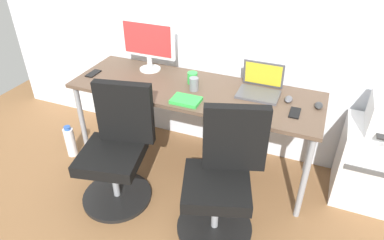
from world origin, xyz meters
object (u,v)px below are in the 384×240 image
at_px(open_laptop, 260,86).
at_px(coffee_mug, 192,78).
at_px(side_cabinet, 380,167).
at_px(water_bottle_on_floor, 70,141).
at_px(desktop_monitor, 148,42).
at_px(office_chair_left, 117,151).
at_px(office_chair_right, 222,180).

relative_size(open_laptop, coffee_mug, 3.37).
bearing_deg(side_cabinet, water_bottle_on_floor, -170.10).
distance_m(desktop_monitor, open_laptop, 1.00).
xyz_separation_m(office_chair_left, office_chair_right, (0.82, -0.00, 0.00)).
distance_m(water_bottle_on_floor, open_laptop, 1.77).
xyz_separation_m(water_bottle_on_floor, open_laptop, (1.58, 0.44, 0.66)).
xyz_separation_m(water_bottle_on_floor, desktop_monitor, (0.60, 0.49, 0.86)).
bearing_deg(open_laptop, coffee_mug, -175.14).
bearing_deg(open_laptop, side_cabinet, 0.34).
height_order(office_chair_left, coffee_mug, office_chair_left).
distance_m(desktop_monitor, coffee_mug, 0.49).
bearing_deg(coffee_mug, desktop_monitor, 167.10).
height_order(office_chair_right, open_laptop, open_laptop).
relative_size(side_cabinet, coffee_mug, 6.90).
height_order(open_laptop, coffee_mug, open_laptop).
bearing_deg(water_bottle_on_floor, side_cabinet, 9.90).
height_order(side_cabinet, open_laptop, open_laptop).
distance_m(office_chair_left, open_laptop, 1.18).
bearing_deg(office_chair_left, open_laptop, 38.05).
bearing_deg(water_bottle_on_floor, office_chair_right, -9.50).
bearing_deg(office_chair_left, desktop_monitor, 97.21).
distance_m(office_chair_right, side_cabinet, 1.24).
relative_size(office_chair_left, desktop_monitor, 1.96).
height_order(office_chair_right, side_cabinet, office_chair_right).
relative_size(office_chair_right, coffee_mug, 10.22).
bearing_deg(office_chair_left, water_bottle_on_floor, 160.09).
xyz_separation_m(office_chair_left, coffee_mug, (0.34, 0.64, 0.38)).
relative_size(desktop_monitor, open_laptop, 1.55).
height_order(office_chair_right, water_bottle_on_floor, office_chair_right).
distance_m(office_chair_left, side_cabinet, 1.97).
xyz_separation_m(office_chair_left, water_bottle_on_floor, (-0.70, 0.25, -0.28)).
xyz_separation_m(office_chair_right, side_cabinet, (1.02, 0.70, -0.11)).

